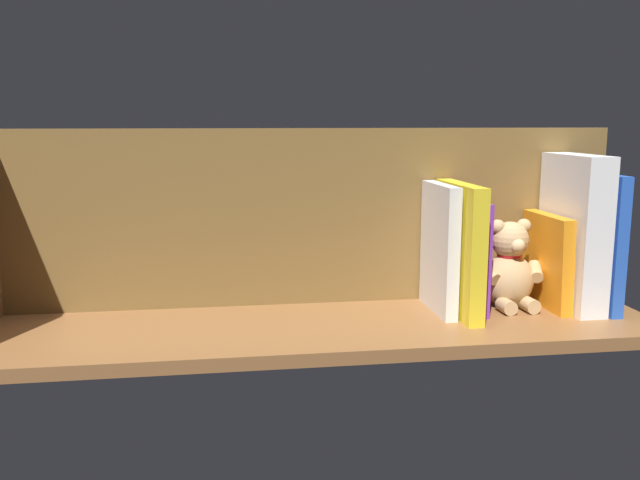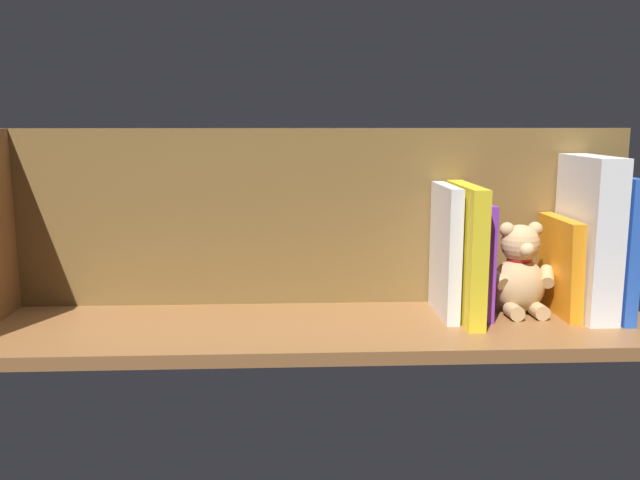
{
  "view_description": "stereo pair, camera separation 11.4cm",
  "coord_description": "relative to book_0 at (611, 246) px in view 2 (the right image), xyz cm",
  "views": [
    {
      "loc": [
        16.54,
        110.7,
        34.35
      ],
      "look_at": [
        0.0,
        0.0,
        14.33
      ],
      "focal_mm": 38.17,
      "sensor_mm": 36.0,
      "label": 1
    },
    {
      "loc": [
        5.23,
        111.81,
        34.35
      ],
      "look_at": [
        0.0,
        0.0,
        14.33
      ],
      "focal_mm": 38.17,
      "sensor_mm": 36.0,
      "label": 2
    }
  ],
  "objects": [
    {
      "name": "book_1",
      "position": [
        8.44,
        -1.1,
        -3.77
      ],
      "size": [
        2.83,
        15.72,
        17.23
      ],
      "primitive_type": "cube",
      "rotation": [
        0.0,
        0.03,
        0.0
      ],
      "color": "orange",
      "rests_on": "ground_plane"
    },
    {
      "name": "book_0",
      "position": [
        0.0,
        0.0,
        0.0
      ],
      "size": [
        2.18,
        17.93,
        24.72
      ],
      "primitive_type": "cube",
      "color": "blue",
      "rests_on": "ground_plane"
    },
    {
      "name": "dictionary_thick_white",
      "position": [
        4.19,
        -0.06,
        1.67
      ],
      "size": [
        5.21,
        17.6,
        28.06
      ],
      "primitive_type": "cube",
      "color": "white",
      "rests_on": "ground_plane"
    },
    {
      "name": "book_3",
      "position": [
        26.08,
        0.66,
        -0.73
      ],
      "size": [
        2.87,
        19.25,
        23.26
      ],
      "primitive_type": "cube",
      "color": "yellow",
      "rests_on": "ground_plane"
    },
    {
      "name": "shelf_back_panel",
      "position": [
        51.36,
        -10.11,
        3.96
      ],
      "size": [
        116.05,
        1.5,
        32.64
      ],
      "primitive_type": "cube",
      "color": "brown",
      "rests_on": "ground_plane"
    },
    {
      "name": "ground_plane",
      "position": [
        51.36,
        3.02,
        -13.46
      ],
      "size": [
        116.05,
        30.76,
        2.2
      ],
      "primitive_type": "cube",
      "color": "brown"
    },
    {
      "name": "book_2",
      "position": [
        23.05,
        -1.67,
        -2.35
      ],
      "size": [
        2.2,
        14.58,
        20.01
      ],
      "primitive_type": "cube",
      "color": "purple",
      "rests_on": "ground_plane"
    },
    {
      "name": "teddy_bear",
      "position": [
        15.51,
        -1.6,
        -5.15
      ],
      "size": [
        13.28,
        10.7,
        16.38
      ],
      "rotation": [
        0.0,
        0.0,
        0.05
      ],
      "color": "tan",
      "rests_on": "ground_plane"
    },
    {
      "name": "book_4",
      "position": [
        29.13,
        -1.18,
        -0.84
      ],
      "size": [
        2.24,
        15.57,
        23.03
      ],
      "primitive_type": "cube",
      "color": "silver",
      "rests_on": "ground_plane"
    }
  ]
}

